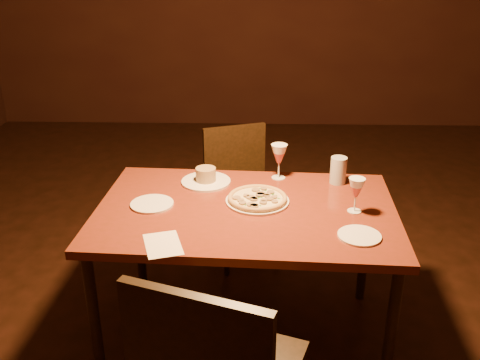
{
  "coord_description": "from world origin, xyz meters",
  "views": [
    {
      "loc": [
        -0.21,
        -2.19,
        1.79
      ],
      "look_at": [
        -0.28,
        0.02,
        0.83
      ],
      "focal_mm": 40.0,
      "sensor_mm": 36.0,
      "label": 1
    }
  ],
  "objects": [
    {
      "name": "menu_card",
      "position": [
        -0.57,
        -0.37,
        0.72
      ],
      "size": [
        0.19,
        0.23,
        0.0
      ],
      "primitive_type": "cube",
      "rotation": [
        0.0,
        0.0,
        0.31
      ],
      "color": "white",
      "rests_on": "dining_table"
    },
    {
      "name": "water_tumbler",
      "position": [
        0.2,
        0.26,
        0.79
      ],
      "size": [
        0.08,
        0.08,
        0.13
      ],
      "primitive_type": "cylinder",
      "color": "#ABB3BB",
      "rests_on": "dining_table"
    },
    {
      "name": "dining_table",
      "position": [
        -0.25,
        -0.03,
        0.66
      ],
      "size": [
        1.38,
        0.93,
        0.72
      ],
      "rotation": [
        0.0,
        0.0,
        -0.05
      ],
      "color": "maroon",
      "rests_on": "floor"
    },
    {
      "name": "wine_glass_far",
      "position": [
        -0.09,
        0.31,
        0.81
      ],
      "size": [
        0.08,
        0.08,
        0.18
      ],
      "primitive_type": null,
      "color": "#CD5555",
      "rests_on": "dining_table"
    },
    {
      "name": "side_plate_left",
      "position": [
        -0.68,
        -0.02,
        0.72
      ],
      "size": [
        0.2,
        0.2,
        0.01
      ],
      "primitive_type": "cylinder",
      "color": "white",
      "rests_on": "dining_table"
    },
    {
      "name": "pizza_plate",
      "position": [
        -0.2,
        0.03,
        0.74
      ],
      "size": [
        0.29,
        0.29,
        0.03
      ],
      "color": "white",
      "rests_on": "dining_table"
    },
    {
      "name": "chair_far",
      "position": [
        -0.3,
        0.78,
        0.46
      ],
      "size": [
        0.5,
        0.5,
        0.81
      ],
      "rotation": [
        0.0,
        0.0,
        0.34
      ],
      "color": "black",
      "rests_on": "floor"
    },
    {
      "name": "wine_glass_right",
      "position": [
        0.23,
        -0.06,
        0.8
      ],
      "size": [
        0.07,
        0.07,
        0.16
      ],
      "primitive_type": null,
      "color": "#CD5555",
      "rests_on": "dining_table"
    },
    {
      "name": "floor",
      "position": [
        0.0,
        0.0,
        0.0
      ],
      "size": [
        7.0,
        7.0,
        0.0
      ],
      "primitive_type": "plane",
      "color": "#321810",
      "rests_on": "ground"
    },
    {
      "name": "ramekin_saucer",
      "position": [
        -0.45,
        0.24,
        0.74
      ],
      "size": [
        0.24,
        0.24,
        0.08
      ],
      "color": "white",
      "rests_on": "dining_table"
    },
    {
      "name": "side_plate_near",
      "position": [
        0.21,
        -0.28,
        0.72
      ],
      "size": [
        0.18,
        0.18,
        0.01
      ],
      "primitive_type": "cylinder",
      "color": "white",
      "rests_on": "dining_table"
    }
  ]
}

